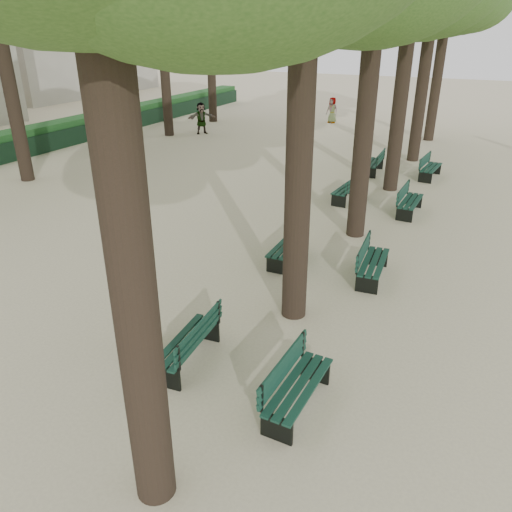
% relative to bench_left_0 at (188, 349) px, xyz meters
% --- Properties ---
extents(ground, '(120.00, 120.00, 0.00)m').
position_rel_bench_left_0_xyz_m(ground, '(-0.37, -0.58, -0.27)').
color(ground, beige).
rests_on(ground, ground).
extents(bench_left_0, '(0.70, 1.84, 0.92)m').
position_rel_bench_left_0_xyz_m(bench_left_0, '(0.00, 0.00, 0.00)').
color(bench_left_0, black).
rests_on(bench_left_0, ground).
extents(bench_left_1, '(0.61, 1.81, 0.92)m').
position_rel_bench_left_0_xyz_m(bench_left_1, '(0.00, 4.83, 0.00)').
color(bench_left_1, black).
rests_on(bench_left_1, ground).
extents(bench_left_2, '(0.70, 1.84, 0.92)m').
position_rel_bench_left_0_xyz_m(bench_left_2, '(0.00, 10.40, 0.00)').
color(bench_left_2, black).
rests_on(bench_left_2, ground).
extents(bench_left_3, '(0.63, 1.82, 0.92)m').
position_rel_bench_left_0_xyz_m(bench_left_3, '(0.00, 14.43, 0.00)').
color(bench_left_3, black).
rests_on(bench_left_3, ground).
extents(bench_right_0, '(0.64, 1.82, 0.92)m').
position_rel_bench_left_0_xyz_m(bench_right_0, '(2.27, -0.29, 0.00)').
color(bench_right_0, black).
rests_on(bench_right_0, ground).
extents(bench_right_1, '(0.70, 1.84, 0.92)m').
position_rel_bench_left_0_xyz_m(bench_right_1, '(2.27, 4.80, 0.00)').
color(bench_right_1, black).
rests_on(bench_right_1, ground).
extents(bench_right_2, '(0.62, 1.82, 0.92)m').
position_rel_bench_left_0_xyz_m(bench_right_2, '(2.27, 9.94, 0.00)').
color(bench_right_2, black).
rests_on(bench_right_2, ground).
extents(bench_right_3, '(0.74, 1.85, 0.92)m').
position_rel_bench_left_0_xyz_m(bench_right_3, '(2.27, 14.66, 0.00)').
color(bench_right_3, black).
rests_on(bench_right_3, ground).
extents(man_with_map, '(0.76, 0.85, 1.90)m').
position_rel_bench_left_0_xyz_m(man_with_map, '(-0.87, -0.27, 0.68)').
color(man_with_map, black).
rests_on(man_with_map, ground).
extents(pedestrian_d, '(0.82, 0.51, 1.57)m').
position_rel_bench_left_0_xyz_m(pedestrian_d, '(-5.26, 25.26, 0.52)').
color(pedestrian_d, '#262628').
rests_on(pedestrian_d, ground).
extents(pedestrian_e, '(1.37, 1.40, 1.74)m').
position_rel_bench_left_0_xyz_m(pedestrian_e, '(-10.93, 18.63, 0.60)').
color(pedestrian_e, '#262628').
rests_on(pedestrian_e, ground).
extents(pedestrian_a, '(0.91, 0.81, 1.79)m').
position_rel_bench_left_0_xyz_m(pedestrian_a, '(-2.08, 21.65, 0.63)').
color(pedestrian_a, '#262628').
rests_on(pedestrian_a, ground).
extents(fence, '(0.08, 42.00, 0.90)m').
position_rel_bench_left_0_xyz_m(fence, '(-15.37, 10.42, 0.18)').
color(fence, black).
rests_on(fence, ground).
extents(hedge, '(1.20, 42.00, 1.20)m').
position_rel_bench_left_0_xyz_m(hedge, '(-16.07, 10.42, 0.33)').
color(hedge, '#19481D').
rests_on(hedge, ground).
extents(building_far, '(12.00, 16.00, 7.00)m').
position_rel_bench_left_0_xyz_m(building_far, '(-33.37, 29.42, 3.23)').
color(building_far, '#B7B2A3').
rests_on(building_far, ground).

